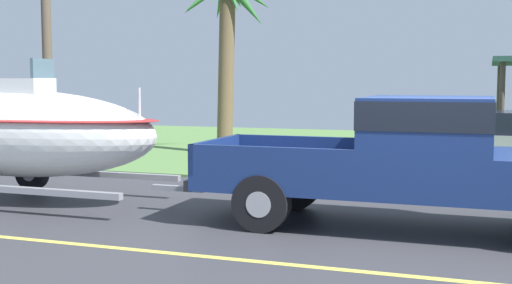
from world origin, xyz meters
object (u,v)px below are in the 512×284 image
pickup_truck_towing (425,157)px  utility_pole (46,2)px  boat_on_trailer (16,132)px  palm_tree_near_right (226,16)px

pickup_truck_towing → utility_pole: size_ratio=0.75×
pickup_truck_towing → utility_pole: utility_pole is taller
boat_on_trailer → utility_pole: (-2.80, 4.63, 2.85)m
boat_on_trailer → utility_pole: utility_pole is taller
boat_on_trailer → palm_tree_near_right: bearing=84.0°
pickup_truck_towing → boat_on_trailer: boat_on_trailer is taller
boat_on_trailer → utility_pole: bearing=121.1°
utility_pole → pickup_truck_towing: bearing=-25.5°
palm_tree_near_right → utility_pole: 4.77m
boat_on_trailer → palm_tree_near_right: (0.81, 7.74, 2.69)m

